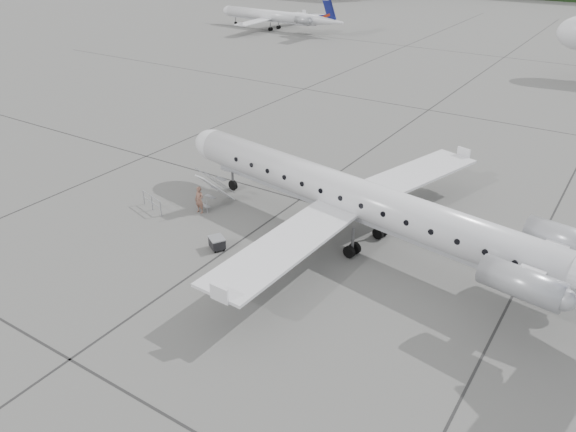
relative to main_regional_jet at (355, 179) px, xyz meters
The scene contains 7 objects.
ground 5.88m from the main_regional_jet, 75.25° to the right, with size 320.00×320.00×0.00m, color slate.
main_regional_jet is the anchor object (origin of this frame).
airstair 9.83m from the main_regional_jet, behind, with size 0.85×2.46×2.42m, color silver, non-canonical shape.
passenger 10.34m from the main_regional_jet, 167.21° to the right, with size 0.64×0.42×1.77m, color brown.
safety_railing 13.37m from the main_regional_jet, 163.80° to the right, with size 2.20×0.08×1.00m, color #94969C, non-canonical shape.
baggage_cart 8.51m from the main_regional_jet, 139.05° to the right, with size 0.91×0.73×0.79m, color black, non-canonical shape.
bg_regional_left 72.03m from the main_regional_jet, 128.39° to the left, with size 23.75×17.10×6.23m, color silver, non-canonical shape.
Camera 1 is at (11.21, -21.44, 16.45)m, focal length 35.00 mm.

